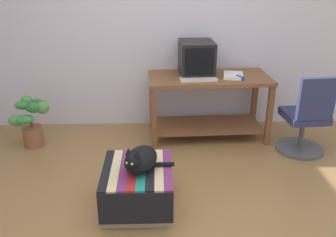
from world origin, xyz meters
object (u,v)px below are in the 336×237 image
object	(u,v)px
desk	(208,96)
ottoman_with_blanket	(138,187)
potted_plant	(31,121)
cat	(140,160)
office_chair	(306,120)
tv_monitor	(196,58)
stapler	(240,78)
book	(233,75)
keyboard	(198,79)

from	to	relation	value
desk	ottoman_with_blanket	distance (m)	1.59
ottoman_with_blanket	potted_plant	xyz separation A→B (m)	(-1.24, 1.15, 0.13)
cat	potted_plant	size ratio (longest dim) A/B	0.79
office_chair	cat	bearing A→B (deg)	23.93
tv_monitor	office_chair	xyz separation A→B (m)	(1.13, -0.54, -0.54)
office_chair	stapler	size ratio (longest dim) A/B	8.09
desk	book	size ratio (longest dim) A/B	5.24
tv_monitor	book	xyz separation A→B (m)	(0.41, -0.13, -0.17)
stapler	desk	bearing A→B (deg)	126.92
tv_monitor	stapler	bearing A→B (deg)	-29.38
keyboard	desk	bearing A→B (deg)	43.02
desk	potted_plant	distance (m)	2.02
book	office_chair	xyz separation A→B (m)	(0.73, -0.41, -0.38)
desk	book	world-z (taller)	book
potted_plant	stapler	xyz separation A→B (m)	(2.32, 0.07, 0.46)
tv_monitor	office_chair	distance (m)	1.37
tv_monitor	book	size ratio (longest dim) A/B	1.74
book	ottoman_with_blanket	distance (m)	1.77
desk	keyboard	size ratio (longest dim) A/B	3.49
desk	tv_monitor	size ratio (longest dim) A/B	3.01
book	cat	xyz separation A→B (m)	(-1.00, -1.35, -0.30)
cat	keyboard	bearing A→B (deg)	88.98
ottoman_with_blanket	desk	bearing A→B (deg)	60.57
keyboard	stapler	distance (m)	0.46
ottoman_with_blanket	stapler	size ratio (longest dim) A/B	6.04
office_chair	tv_monitor	bearing A→B (deg)	-30.18
desk	tv_monitor	distance (m)	0.45
ottoman_with_blanket	cat	world-z (taller)	cat
ottoman_with_blanket	stapler	distance (m)	1.73
desk	cat	size ratio (longest dim) A/B	3.07
tv_monitor	cat	bearing A→B (deg)	-114.33
tv_monitor	ottoman_with_blanket	xyz separation A→B (m)	(-0.62, -1.45, -0.75)
office_chair	potted_plant	bearing A→B (deg)	-9.20
book	keyboard	bearing A→B (deg)	-153.41
keyboard	office_chair	size ratio (longest dim) A/B	0.45
ottoman_with_blanket	keyboard	bearing A→B (deg)	62.58
desk	cat	distance (m)	1.57
ottoman_with_blanket	office_chair	size ratio (longest dim) A/B	0.75
office_chair	keyboard	bearing A→B (deg)	-19.36
desk	tv_monitor	xyz separation A→B (m)	(-0.14, 0.09, 0.42)
tv_monitor	keyboard	xyz separation A→B (m)	(0.00, -0.24, -0.17)
book	stapler	bearing A→B (deg)	-51.63
tv_monitor	keyboard	world-z (taller)	tv_monitor
desk	office_chair	size ratio (longest dim) A/B	1.57
keyboard	stapler	world-z (taller)	stapler
tv_monitor	book	world-z (taller)	tv_monitor
keyboard	book	distance (m)	0.42
office_chair	desk	bearing A→B (deg)	-28.93
keyboard	book	size ratio (longest dim) A/B	1.50
keyboard	cat	size ratio (longest dim) A/B	0.88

